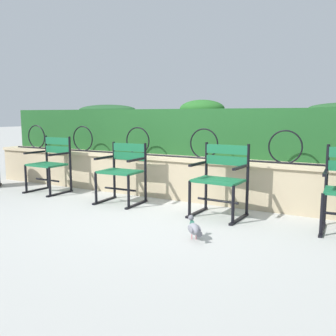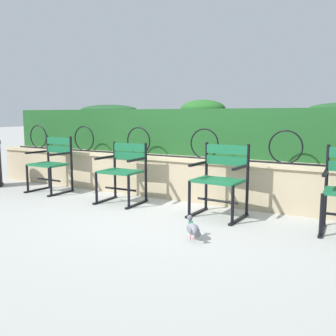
{
  "view_description": "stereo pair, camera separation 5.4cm",
  "coord_description": "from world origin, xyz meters",
  "px_view_note": "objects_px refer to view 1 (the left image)",
  "views": [
    {
      "loc": [
        2.25,
        -4.0,
        1.21
      ],
      "look_at": [
        0.0,
        0.04,
        0.55
      ],
      "focal_mm": 39.94,
      "sensor_mm": 36.0,
      "label": 1
    },
    {
      "loc": [
        2.3,
        -3.97,
        1.21
      ],
      "look_at": [
        0.0,
        0.04,
        0.55
      ],
      "focal_mm": 39.94,
      "sensor_mm": 36.0,
      "label": 2
    }
  ],
  "objects_px": {
    "park_chair_centre_left": "(123,170)",
    "pigeon_near_chairs": "(194,228)",
    "park_chair_centre_right": "(221,178)",
    "park_chair_leftmost": "(50,163)"
  },
  "relations": [
    {
      "from": "park_chair_centre_left",
      "to": "pigeon_near_chairs",
      "type": "bearing_deg",
      "value": -31.71
    },
    {
      "from": "park_chair_centre_right",
      "to": "park_chair_centre_left",
      "type": "bearing_deg",
      "value": -179.71
    },
    {
      "from": "park_chair_leftmost",
      "to": "pigeon_near_chairs",
      "type": "xyz_separation_m",
      "value": [
        2.96,
        -0.98,
        -0.35
      ]
    },
    {
      "from": "park_chair_leftmost",
      "to": "park_chair_centre_right",
      "type": "bearing_deg",
      "value": -0.55
    },
    {
      "from": "park_chair_leftmost",
      "to": "park_chair_centre_right",
      "type": "height_order",
      "value": "park_chair_leftmost"
    },
    {
      "from": "pigeon_near_chairs",
      "to": "park_chair_centre_left",
      "type": "bearing_deg",
      "value": 148.29
    },
    {
      "from": "park_chair_leftmost",
      "to": "park_chair_centre_left",
      "type": "bearing_deg",
      "value": -1.4
    },
    {
      "from": "park_chair_centre_left",
      "to": "pigeon_near_chairs",
      "type": "distance_m",
      "value": 1.84
    },
    {
      "from": "park_chair_centre_right",
      "to": "pigeon_near_chairs",
      "type": "bearing_deg",
      "value": -83.96
    },
    {
      "from": "park_chair_leftmost",
      "to": "pigeon_near_chairs",
      "type": "height_order",
      "value": "park_chair_leftmost"
    }
  ]
}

